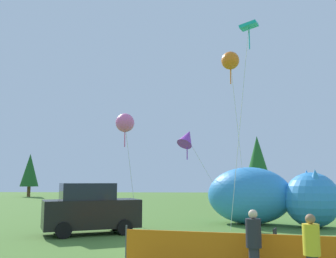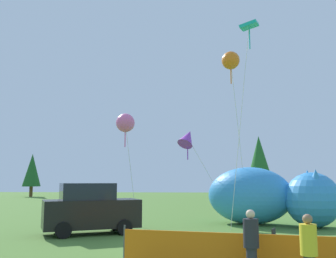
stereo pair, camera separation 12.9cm
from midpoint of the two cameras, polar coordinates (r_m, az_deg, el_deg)
ground_plane at (r=13.89m, az=4.75°, el=-17.55°), size 120.00×120.00×0.00m
parked_car at (r=17.30m, az=-11.51°, el=-11.86°), size 4.50×3.41×2.23m
folding_chair at (r=12.17m, az=15.46°, el=-16.18°), size 0.69×0.69×0.91m
inflatable_cat at (r=20.93m, az=15.04°, el=-10.12°), size 7.06×4.99×3.06m
safety_fence at (r=9.92m, az=15.80°, el=-18.18°), size 7.54×1.53×1.14m
spectator_in_white_shirt at (r=9.36m, az=12.96°, el=-16.50°), size 0.36×0.36×1.67m
spectator_in_green_shirt at (r=8.84m, az=21.09°, el=-16.81°), size 0.36×0.36×1.64m
kite_orange_flower at (r=20.86m, az=9.71°, el=10.19°), size 1.39×1.79×9.28m
kite_purple_delta at (r=22.08m, az=3.18°, el=-1.35°), size 3.43×1.68×5.53m
kite_teal_diamond at (r=21.00m, az=12.39°, el=14.53°), size 1.88×1.31×10.75m
kite_pink_octopus at (r=20.21m, az=-6.34°, el=0.91°), size 1.24×1.01×5.92m
horizon_tree_east at (r=43.38m, az=13.82°, el=-4.75°), size 3.07×3.07×7.33m
horizon_tree_west at (r=58.02m, az=-19.96°, el=-5.93°), size 2.59×2.59×6.18m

